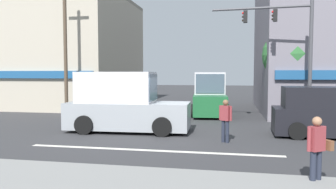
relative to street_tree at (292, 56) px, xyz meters
name	(u,v)px	position (x,y,z in m)	size (l,w,h in m)	color
ground_plane	(169,133)	(-6.23, -5.89, -3.73)	(120.00, 120.00, 0.00)	#333335
lane_marking_stripe	(151,150)	(-6.23, -9.39, -3.72)	(9.00, 0.24, 0.01)	silver
building_left_block	(50,52)	(-18.76, 5.44, 0.76)	(13.47, 11.34, 8.98)	#B7AD99
street_tree	(292,56)	(0.00, 0.00, 0.00)	(3.42, 3.42, 5.45)	#4C3823
utility_pole_near_left	(65,47)	(-13.51, -1.68, 0.54)	(1.40, 0.22, 8.24)	brown
traffic_light_mast	(290,43)	(-0.69, -3.21, 0.45)	(4.88, 0.46, 6.20)	#47474C
box_truck_crossing_rightbound	(124,104)	(-8.34, -5.96, -2.48)	(5.68, 2.42, 2.75)	#999EA3
box_truck_crossing_center	(210,95)	(-4.88, 1.30, -2.48)	(2.58, 5.74, 2.75)	#1E6033
van_parked_curbside	(328,113)	(0.51, -5.63, -2.72)	(4.66, 2.16, 2.11)	black
pedestrian_foreground_with_bag	(317,147)	(-1.50, -12.18, -2.78)	(0.65, 0.50, 1.67)	#232838
pedestrian_mid_crossing	(225,118)	(-3.70, -7.55, -2.78)	(0.50, 0.38, 1.67)	#232838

